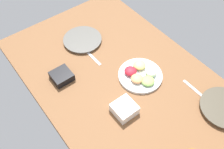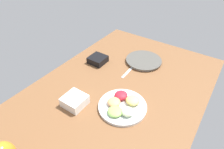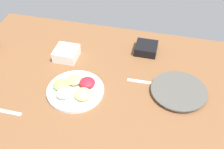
% 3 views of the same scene
% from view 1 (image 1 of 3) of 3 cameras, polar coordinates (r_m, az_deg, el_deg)
% --- Properties ---
extents(ground_plane, '(1.60, 1.04, 0.04)m').
position_cam_1_polar(ground_plane, '(1.67, 1.67, -0.73)').
color(ground_plane, brown).
extents(dinner_plate_left, '(0.28, 0.28, 0.02)m').
position_cam_1_polar(dinner_plate_left, '(1.88, -6.67, 7.77)').
color(dinner_plate_left, silver).
rests_on(dinner_plate_left, ground_plane).
extents(dinner_plate_right, '(0.29, 0.29, 0.03)m').
position_cam_1_polar(dinner_plate_right, '(1.64, 23.96, -6.89)').
color(dinner_plate_right, beige).
rests_on(dinner_plate_right, ground_plane).
extents(fruit_platter, '(0.29, 0.29, 0.06)m').
position_cam_1_polar(fruit_platter, '(1.65, 6.42, 0.03)').
color(fruit_platter, silver).
rests_on(fruit_platter, ground_plane).
extents(square_bowl_white, '(0.13, 0.13, 0.06)m').
position_cam_1_polar(square_bowl_white, '(1.48, 2.81, -7.68)').
color(square_bowl_white, white).
rests_on(square_bowl_white, ground_plane).
extents(square_bowl_black, '(0.13, 0.13, 0.05)m').
position_cam_1_polar(square_bowl_black, '(1.65, -11.28, -0.29)').
color(square_bowl_black, black).
rests_on(square_bowl_black, ground_plane).
extents(fork_by_left_plate, '(0.18, 0.02, 0.01)m').
position_cam_1_polar(fork_by_left_plate, '(1.77, -4.39, 3.93)').
color(fork_by_left_plate, silver).
rests_on(fork_by_left_plate, ground_plane).
extents(fork_by_right_plate, '(0.18, 0.02, 0.01)m').
position_cam_1_polar(fork_by_right_plate, '(1.67, 18.10, -3.17)').
color(fork_by_right_plate, silver).
rests_on(fork_by_right_plate, ground_plane).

